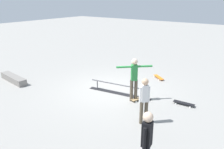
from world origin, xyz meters
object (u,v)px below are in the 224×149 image
(skate_ledge, at_px, (14,79))
(bystander_white_shirt, at_px, (144,99))
(loose_skateboard_orange, at_px, (159,77))
(bystander_black_shirt, at_px, (147,142))
(skateboard_main, at_px, (140,98))
(grind_rail, at_px, (119,89))
(skater_main, at_px, (134,77))
(loose_skateboard_black, at_px, (184,103))

(skate_ledge, bearing_deg, bystander_white_shirt, -177.75)
(loose_skateboard_orange, bearing_deg, bystander_black_shirt, -29.44)
(skateboard_main, bearing_deg, grind_rail, -67.81)
(skate_ledge, distance_m, bystander_black_shirt, 8.37)
(grind_rail, relative_size, skateboard_main, 3.49)
(bystander_black_shirt, distance_m, loose_skateboard_orange, 6.90)
(skateboard_main, bearing_deg, skater_main, -17.89)
(skate_ledge, distance_m, skater_main, 6.11)
(skate_ledge, height_order, bystander_white_shirt, bystander_white_shirt)
(skate_ledge, height_order, loose_skateboard_black, skate_ledge)
(skate_ledge, distance_m, loose_skateboard_orange, 7.17)
(skateboard_main, xyz_separation_m, loose_skateboard_orange, (0.49, -2.78, 0.00))
(grind_rail, relative_size, skate_ledge, 1.44)
(grind_rail, bearing_deg, loose_skateboard_orange, -109.43)
(loose_skateboard_orange, xyz_separation_m, loose_skateboard_black, (-2.07, 2.19, 0.00))
(skate_ledge, height_order, bystander_black_shirt, bystander_black_shirt)
(loose_skateboard_black, bearing_deg, skate_ledge, -165.04)
(skate_ledge, distance_m, loose_skateboard_black, 7.96)
(grind_rail, bearing_deg, bystander_white_shirt, 134.62)
(skateboard_main, xyz_separation_m, bystander_white_shirt, (-0.96, 1.50, 0.81))
(skateboard_main, height_order, bystander_black_shirt, bystander_black_shirt)
(bystander_white_shirt, bearing_deg, loose_skateboard_orange, 66.04)
(grind_rail, height_order, bystander_white_shirt, bystander_white_shirt)
(skater_main, height_order, bystander_white_shirt, skater_main)
(bystander_white_shirt, distance_m, loose_skateboard_orange, 4.59)
(skater_main, distance_m, skateboard_main, 0.97)
(skate_ledge, distance_m, bystander_white_shirt, 7.03)
(skate_ledge, bearing_deg, bystander_black_shirt, 167.71)
(skateboard_main, bearing_deg, bystander_black_shirt, 54.49)
(grind_rail, xyz_separation_m, loose_skateboard_black, (-2.62, -0.56, -0.12))
(skateboard_main, xyz_separation_m, bystander_black_shirt, (-2.12, 3.55, 0.86))
(skater_main, height_order, loose_skateboard_orange, skater_main)
(grind_rail, distance_m, skater_main, 1.21)
(grind_rail, distance_m, skate_ledge, 5.30)
(bystander_black_shirt, bearing_deg, skate_ledge, -109.05)
(grind_rail, bearing_deg, bystander_black_shirt, 123.39)
(bystander_white_shirt, xyz_separation_m, bystander_black_shirt, (-1.16, 2.05, 0.05))
(skateboard_main, relative_size, bystander_white_shirt, 0.52)
(skateboard_main, relative_size, loose_skateboard_black, 1.01)
(skate_ledge, xyz_separation_m, loose_skateboard_black, (-7.60, -2.37, -0.08))
(bystander_white_shirt, xyz_separation_m, loose_skateboard_black, (-0.62, -2.09, -0.81))
(skater_main, relative_size, bystander_black_shirt, 1.04)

